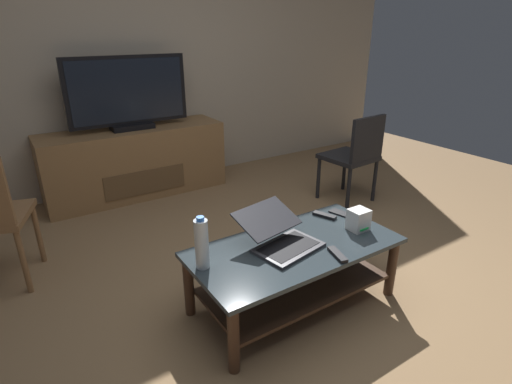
# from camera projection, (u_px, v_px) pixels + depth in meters

# --- Properties ---
(ground_plane) EXTENTS (7.68, 7.68, 0.00)m
(ground_plane) POSITION_uv_depth(u_px,v_px,m) (301.00, 295.00, 2.55)
(ground_plane) COLOR olive
(back_wall) EXTENTS (6.40, 0.12, 2.80)m
(back_wall) POSITION_uv_depth(u_px,v_px,m) (145.00, 47.00, 4.00)
(back_wall) COLOR #B2A38C
(back_wall) RESTS_ON ground
(coffee_table) EXTENTS (1.24, 0.61, 0.41)m
(coffee_table) POSITION_uv_depth(u_px,v_px,m) (294.00, 264.00, 2.38)
(coffee_table) COLOR #2D383D
(coffee_table) RESTS_ON ground
(media_cabinet) EXTENTS (1.74, 0.52, 0.67)m
(media_cabinet) POSITION_uv_depth(u_px,v_px,m) (136.00, 162.00, 4.00)
(media_cabinet) COLOR olive
(media_cabinet) RESTS_ON ground
(television) EXTENTS (1.12, 0.20, 0.68)m
(television) POSITION_uv_depth(u_px,v_px,m) (129.00, 95.00, 3.73)
(television) COLOR black
(television) RESTS_ON media_cabinet
(dining_chair) EXTENTS (0.47, 0.47, 0.85)m
(dining_chair) POSITION_uv_depth(u_px,v_px,m) (355.00, 154.00, 3.74)
(dining_chair) COLOR black
(dining_chair) RESTS_ON ground
(laptop) EXTENTS (0.44, 0.48, 0.19)m
(laptop) POSITION_uv_depth(u_px,v_px,m) (280.00, 236.00, 2.31)
(laptop) COLOR #333338
(laptop) RESTS_ON coffee_table
(router_box) EXTENTS (0.12, 0.11, 0.13)m
(router_box) POSITION_uv_depth(u_px,v_px,m) (358.00, 220.00, 2.48)
(router_box) COLOR white
(router_box) RESTS_ON coffee_table
(water_bottle_near) EXTENTS (0.07, 0.07, 0.29)m
(water_bottle_near) POSITION_uv_depth(u_px,v_px,m) (202.00, 244.00, 2.07)
(water_bottle_near) COLOR silver
(water_bottle_near) RESTS_ON coffee_table
(cell_phone) EXTENTS (0.10, 0.15, 0.01)m
(cell_phone) POSITION_uv_depth(u_px,v_px,m) (340.00, 213.00, 2.72)
(cell_phone) COLOR black
(cell_phone) RESTS_ON coffee_table
(tv_remote) EXTENTS (0.10, 0.17, 0.02)m
(tv_remote) POSITION_uv_depth(u_px,v_px,m) (324.00, 215.00, 2.67)
(tv_remote) COLOR black
(tv_remote) RESTS_ON coffee_table
(soundbar_remote) EXTENTS (0.08, 0.17, 0.02)m
(soundbar_remote) POSITION_uv_depth(u_px,v_px,m) (337.00, 254.00, 2.21)
(soundbar_remote) COLOR black
(soundbar_remote) RESTS_ON coffee_table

